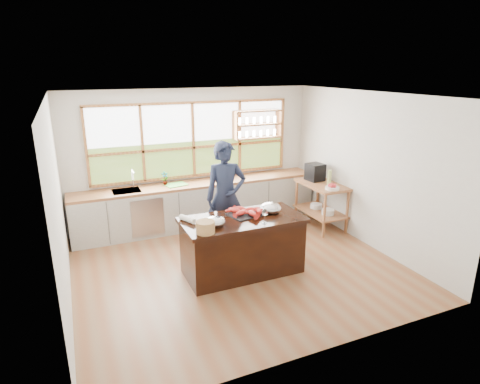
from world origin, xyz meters
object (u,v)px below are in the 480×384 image
cook (226,197)px  wicker_basket (205,227)px  island (242,245)px  espresso_machine (315,172)px

cook → wicker_basket: size_ratio=7.31×
island → cook: bearing=85.2°
island → cook: size_ratio=0.96×
espresso_machine → island: bearing=-154.0°
island → wicker_basket: wicker_basket is taller
wicker_basket → island: bearing=24.0°
espresso_machine → cook: bearing=-172.9°
island → wicker_basket: 0.92m
cook → espresso_machine: (2.12, 0.49, 0.11)m
espresso_machine → wicker_basket: size_ratio=1.30×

